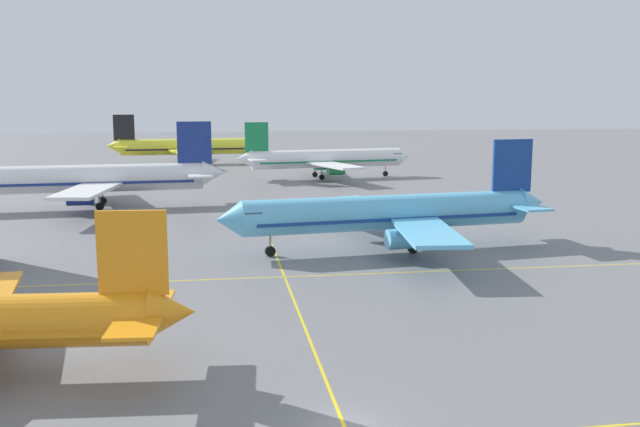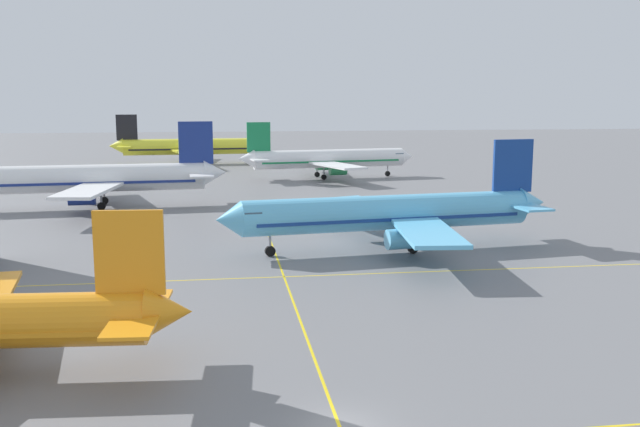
# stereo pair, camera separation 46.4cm
# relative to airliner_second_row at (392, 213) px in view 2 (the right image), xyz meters

# --- Properties ---
(ground_plane) EXTENTS (600.00, 600.00, 0.00)m
(ground_plane) POSITION_rel_airliner_second_row_xyz_m (-12.96, -41.65, -4.08)
(ground_plane) COLOR slate
(airliner_second_row) EXTENTS (38.42, 32.91, 11.94)m
(airliner_second_row) POSITION_rel_airliner_second_row_xyz_m (0.00, 0.00, 0.00)
(airliner_second_row) COLOR #5BB7E5
(airliner_second_row) RESTS_ON ground
(airliner_third_row) EXTENTS (41.46, 35.67, 12.89)m
(airliner_third_row) POSITION_rel_airliner_second_row_xyz_m (-37.94, 35.28, 0.32)
(airliner_third_row) COLOR white
(airliner_third_row) RESTS_ON ground
(airliner_far_left_stand) EXTENTS (37.19, 31.80, 11.56)m
(airliner_far_left_stand) POSITION_rel_airliner_second_row_xyz_m (3.27, 68.56, -0.13)
(airliner_far_left_stand) COLOR white
(airliner_far_left_stand) RESTS_ON ground
(airliner_far_right_stand) EXTENTS (39.19, 33.79, 12.19)m
(airliner_far_right_stand) POSITION_rel_airliner_second_row_xyz_m (-25.61, 103.80, 0.08)
(airliner_far_right_stand) COLOR yellow
(airliner_far_right_stand) RESTS_ON ground
(taxiway_markings) EXTENTS (122.10, 72.88, 0.01)m
(taxiway_markings) POSITION_rel_airliner_second_row_xyz_m (-12.96, -27.09, -4.07)
(taxiway_markings) COLOR yellow
(taxiway_markings) RESTS_ON ground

